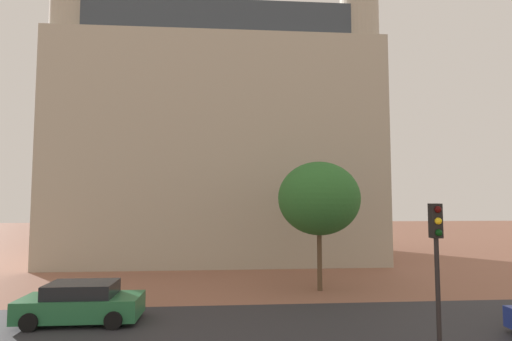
# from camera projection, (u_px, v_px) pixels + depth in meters

# --- Properties ---
(ground_plane) EXTENTS (120.00, 120.00, 0.00)m
(ground_plane) POSITION_uv_depth(u_px,v_px,m) (247.00, 322.00, 14.44)
(ground_plane) COLOR #93604C
(street_asphalt_strip) EXTENTS (120.00, 6.75, 0.00)m
(street_asphalt_strip) POSITION_uv_depth(u_px,v_px,m) (249.00, 332.00, 13.35)
(street_asphalt_strip) COLOR #2D2D33
(street_asphalt_strip) RESTS_ON ground_plane
(landmark_building) EXTENTS (23.92, 11.98, 33.76)m
(landmark_building) POSITION_uv_depth(u_px,v_px,m) (218.00, 132.00, 31.17)
(landmark_building) COLOR #B2A893
(landmark_building) RESTS_ON ground_plane
(car_green) EXTENTS (4.41, 1.99, 1.48)m
(car_green) POSITION_uv_depth(u_px,v_px,m) (81.00, 303.00, 14.42)
(car_green) COLOR #287042
(car_green) RESTS_ON ground_plane
(traffic_light_pole) EXTENTS (0.28, 0.34, 4.55)m
(traffic_light_pole) POSITION_uv_depth(u_px,v_px,m) (437.00, 256.00, 9.91)
(traffic_light_pole) COLOR black
(traffic_light_pole) RESTS_ON ground_plane
(tree_curb_far) EXTENTS (4.21, 4.21, 6.57)m
(tree_curb_far) POSITION_uv_depth(u_px,v_px,m) (319.00, 198.00, 19.66)
(tree_curb_far) COLOR brown
(tree_curb_far) RESTS_ON ground_plane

